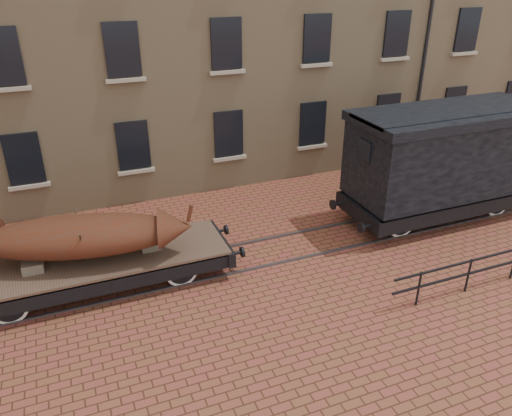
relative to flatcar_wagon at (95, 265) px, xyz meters
name	(u,v)px	position (x,y,z in m)	size (l,w,h in m)	color
ground	(253,255)	(4.47, 0.00, -0.74)	(90.00, 90.00, 0.00)	brown
rail_track	(253,254)	(4.47, 0.00, -0.71)	(30.00, 1.52, 0.06)	#59595E
flatcar_wagon	(95,265)	(0.00, 0.00, 0.00)	(7.83, 2.12, 1.18)	brown
iron_boat	(80,236)	(-0.25, 0.00, 0.94)	(5.75, 2.65, 1.42)	#531D0D
goods_van	(447,152)	(11.26, 0.00, 1.64)	(7.32, 2.67, 3.79)	black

